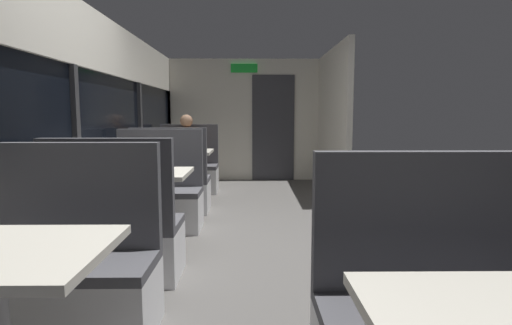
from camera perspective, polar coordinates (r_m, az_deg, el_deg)
name	(u,v)px	position (r m, az deg, el deg)	size (l,w,h in m)	color
ground_plane	(237,253)	(3.87, -2.67, -12.47)	(3.30, 9.20, 0.02)	#514F4C
carriage_window_panel_left	(73,132)	(3.99, -24.14, 3.91)	(0.09, 8.48, 2.30)	beige
carriage_end_bulkhead	(247,121)	(7.85, -1.20, 5.84)	(2.90, 0.11, 2.30)	beige
carriage_aisle_panel_right	(332,121)	(6.78, 10.59, 5.68)	(0.08, 2.40, 2.30)	beige
bench_near_window_facing_entry	(73,278)	(2.66, -24.21, -14.51)	(0.95, 0.50, 1.10)	silver
dining_table_mid_window	(140,182)	(3.93, -15.87, -2.68)	(0.90, 0.70, 0.74)	#9E9EA3
bench_mid_window_facing_end	(117,238)	(3.34, -18.87, -9.91)	(0.95, 0.50, 1.10)	silver
bench_mid_window_facing_entry	(158,200)	(4.65, -13.48, -5.06)	(0.95, 0.50, 1.10)	silver
dining_table_far_window	(181,157)	(6.03, -10.48, 0.70)	(0.90, 0.70, 0.74)	#9E9EA3
bench_far_window_facing_end	(172,187)	(5.39, -11.67, -3.39)	(0.95, 0.50, 1.10)	silver
bench_far_window_facing_entry	(188,172)	(6.75, -9.41, -1.30)	(0.95, 0.50, 1.10)	silver
seated_passenger	(188,160)	(6.65, -9.54, 0.39)	(0.47, 0.55, 1.26)	#26262D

